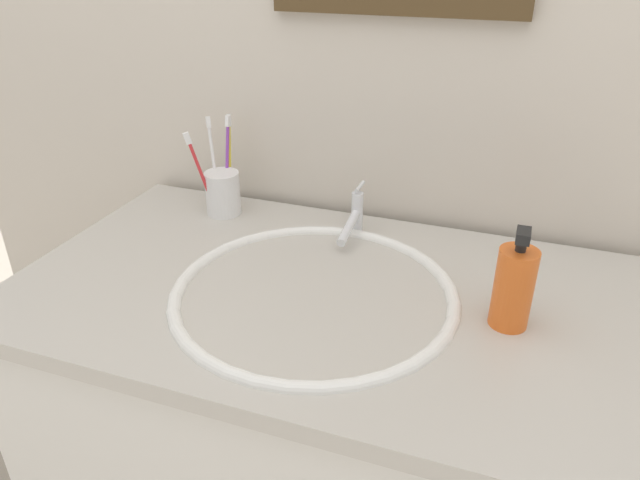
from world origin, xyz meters
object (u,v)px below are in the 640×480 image
object	(u,v)px
faucet	(354,217)
toothbrush_white	(213,158)
toothbrush_purple	(227,157)
soap_dispenser	(514,286)
toothbrush_yellow	(229,156)
toothbrush_red	(200,169)
toothbrush_cup	(223,193)

from	to	relation	value
faucet	toothbrush_white	xyz separation A→B (m)	(-0.33, 0.03, 0.08)
toothbrush_purple	soap_dispenser	bearing A→B (deg)	-22.18
toothbrush_yellow	toothbrush_white	bearing A→B (deg)	-137.17
soap_dispenser	toothbrush_purple	bearing A→B (deg)	157.82
toothbrush_white	toothbrush_purple	bearing A→B (deg)	27.12
toothbrush_yellow	toothbrush_purple	world-z (taller)	toothbrush_purple
faucet	toothbrush_yellow	size ratio (longest dim) A/B	0.76
toothbrush_red	toothbrush_white	world-z (taller)	toothbrush_white
toothbrush_purple	toothbrush_red	size ratio (longest dim) A/B	1.07
faucet	toothbrush_cup	distance (m)	0.30
toothbrush_cup	toothbrush_white	distance (m)	0.08
toothbrush_yellow	toothbrush_white	world-z (taller)	same
toothbrush_purple	toothbrush_white	world-z (taller)	toothbrush_purple
faucet	toothbrush_purple	size ratio (longest dim) A/B	0.75
toothbrush_yellow	toothbrush_red	world-z (taller)	toothbrush_yellow
toothbrush_white	soap_dispenser	bearing A→B (deg)	-20.26
toothbrush_purple	toothbrush_red	bearing A→B (deg)	-110.71
faucet	soap_dispenser	bearing A→B (deg)	-33.34
toothbrush_yellow	toothbrush_white	size ratio (longest dim) A/B	1.00
toothbrush_red	toothbrush_cup	bearing A→B (deg)	48.72
faucet	toothbrush_cup	world-z (taller)	faucet
toothbrush_purple	toothbrush_red	distance (m)	0.08
faucet	toothbrush_purple	bearing A→B (deg)	171.69
faucet	toothbrush_white	bearing A→B (deg)	174.75
toothbrush_cup	toothbrush_yellow	xyz separation A→B (m)	(-0.00, 0.05, 0.07)
toothbrush_purple	faucet	bearing A→B (deg)	-8.31
toothbrush_purple	soap_dispenser	world-z (taller)	toothbrush_purple
faucet	toothbrush_yellow	bearing A→B (deg)	169.70
soap_dispenser	toothbrush_red	bearing A→B (deg)	164.41
soap_dispenser	toothbrush_yellow	bearing A→B (deg)	156.98
toothbrush_yellow	toothbrush_red	bearing A→B (deg)	-107.95
toothbrush_purple	toothbrush_red	world-z (taller)	toothbrush_purple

